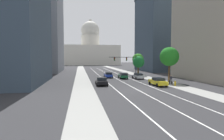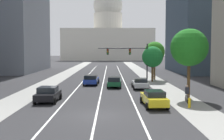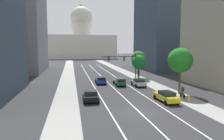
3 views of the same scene
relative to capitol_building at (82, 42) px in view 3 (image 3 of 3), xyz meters
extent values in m
plane|color=#2B2B2D|center=(0.00, -87.29, -11.67)|extent=(400.00, 400.00, 0.00)
cube|color=gray|center=(-8.39, -92.29, -11.66)|extent=(3.44, 130.00, 0.01)
cube|color=gray|center=(8.39, -92.29, -11.66)|extent=(3.44, 130.00, 0.01)
cube|color=white|center=(-3.33, -102.29, -11.65)|extent=(0.16, 90.00, 0.01)
cube|color=white|center=(0.00, -102.29, -11.65)|extent=(0.16, 90.00, 0.01)
cube|color=white|center=(3.33, -102.29, -11.65)|extent=(0.16, 90.00, 0.01)
cube|color=gray|center=(-23.82, -80.60, 6.43)|extent=(15.95, 24.74, 36.18)
cube|color=#334251|center=(23.54, -83.77, 3.63)|extent=(15.38, 21.83, 30.58)
cube|color=beige|center=(0.00, 0.00, -3.84)|extent=(45.43, 26.41, 15.64)
cylinder|color=beige|center=(0.00, 0.00, 8.25)|extent=(14.74, 14.74, 8.55)
sphere|color=beige|center=(0.00, 0.00, 16.65)|extent=(15.00, 15.00, 15.00)
cylinder|color=beige|center=(0.00, 0.00, 23.40)|extent=(2.70, 2.70, 3.75)
cube|color=yellow|center=(5.00, -123.70, -11.02)|extent=(1.95, 4.68, 0.66)
cube|color=black|center=(5.01, -123.94, -10.44)|extent=(1.70, 2.17, 0.48)
cylinder|color=black|center=(4.06, -122.18, -11.35)|extent=(0.25, 0.65, 0.64)
cylinder|color=black|center=(5.79, -122.10, -11.35)|extent=(0.25, 0.65, 0.64)
cylinder|color=black|center=(4.21, -125.31, -11.35)|extent=(0.25, 0.65, 0.64)
cylinder|color=black|center=(5.94, -125.23, -11.35)|extent=(0.25, 0.65, 0.64)
cube|color=#14512D|center=(1.67, -110.08, -11.05)|extent=(1.89, 4.73, 0.59)
cube|color=black|center=(1.62, -111.23, -10.46)|extent=(1.66, 2.35, 0.60)
cylinder|color=black|center=(0.87, -108.46, -11.35)|extent=(0.24, 0.65, 0.64)
cylinder|color=black|center=(2.58, -108.53, -11.35)|extent=(0.24, 0.65, 0.64)
cylinder|color=black|center=(0.75, -111.64, -11.35)|extent=(0.24, 0.65, 0.64)
cylinder|color=black|center=(2.46, -111.70, -11.35)|extent=(0.24, 0.65, 0.64)
cube|color=black|center=(-5.00, -121.39, -11.03)|extent=(1.96, 4.04, 0.62)
cube|color=black|center=(-5.00, -121.46, -10.45)|extent=(1.77, 1.88, 0.55)
cylinder|color=black|center=(-5.91, -120.01, -11.35)|extent=(0.23, 0.64, 0.64)
cylinder|color=black|center=(-4.03, -120.05, -11.35)|extent=(0.23, 0.64, 0.64)
cylinder|color=black|center=(-5.97, -122.74, -11.35)|extent=(0.23, 0.64, 0.64)
cylinder|color=black|center=(-4.08, -122.77, -11.35)|extent=(0.23, 0.64, 0.64)
cube|color=#B2B5BA|center=(5.00, -111.94, -11.05)|extent=(1.80, 4.10, 0.60)
cube|color=black|center=(5.00, -112.23, -10.51)|extent=(1.65, 2.12, 0.47)
cylinder|color=black|center=(4.11, -110.55, -11.35)|extent=(0.22, 0.64, 0.64)
cylinder|color=black|center=(5.90, -110.55, -11.35)|extent=(0.22, 0.64, 0.64)
cylinder|color=black|center=(4.10, -113.33, -11.35)|extent=(0.22, 0.64, 0.64)
cylinder|color=black|center=(5.89, -113.34, -11.35)|extent=(0.22, 0.64, 0.64)
cube|color=#1E389E|center=(-1.67, -107.60, -11.04)|extent=(2.05, 4.58, 0.62)
cube|color=black|center=(-1.70, -108.35, -10.46)|extent=(1.80, 2.29, 0.53)
cylinder|color=black|center=(-2.53, -106.03, -11.35)|extent=(0.25, 0.65, 0.64)
cylinder|color=black|center=(-0.67, -106.11, -11.35)|extent=(0.25, 0.65, 0.64)
cylinder|color=black|center=(-2.66, -109.08, -11.35)|extent=(0.25, 0.65, 0.64)
cylinder|color=black|center=(-0.81, -109.17, -11.35)|extent=(0.25, 0.65, 0.64)
cylinder|color=black|center=(6.97, -103.90, -8.65)|extent=(0.20, 0.20, 6.03)
cylinder|color=black|center=(3.05, -103.90, -6.30)|extent=(7.83, 0.14, 0.14)
cube|color=black|center=(4.22, -103.90, -6.85)|extent=(0.32, 0.28, 0.96)
sphere|color=red|center=(4.22, -104.05, -6.55)|extent=(0.20, 0.20, 0.20)
sphere|color=orange|center=(4.22, -104.05, -6.85)|extent=(0.20, 0.20, 0.20)
sphere|color=green|center=(4.22, -104.05, -7.15)|extent=(0.20, 0.20, 0.20)
cube|color=black|center=(0.70, -103.90, -6.85)|extent=(0.32, 0.28, 0.96)
sphere|color=red|center=(0.70, -104.05, -6.55)|extent=(0.20, 0.20, 0.20)
sphere|color=orange|center=(0.70, -104.05, -6.85)|extent=(0.20, 0.20, 0.20)
sphere|color=green|center=(0.70, -104.05, -7.15)|extent=(0.20, 0.20, 0.20)
cylinder|color=yellow|center=(8.01, -124.41, -11.32)|extent=(0.26, 0.26, 0.70)
sphere|color=yellow|center=(8.01, -124.41, -10.89)|extent=(0.26, 0.26, 0.26)
cylinder|color=yellow|center=(8.01, -124.57, -11.28)|extent=(0.10, 0.12, 0.10)
cylinder|color=black|center=(8.41, -122.45, -11.34)|extent=(0.11, 0.66, 0.66)
cylinder|color=black|center=(8.50, -121.41, -11.34)|extent=(0.11, 0.66, 0.66)
cube|color=black|center=(8.46, -121.93, -11.12)|extent=(0.15, 1.00, 0.36)
cube|color=#262833|center=(8.45, -121.98, -10.49)|extent=(0.38, 0.31, 0.64)
sphere|color=tan|center=(8.46, -121.91, -10.06)|extent=(0.22, 0.22, 0.22)
cylinder|color=#51381E|center=(7.88, -103.44, -10.26)|extent=(0.32, 0.32, 2.81)
sphere|color=#1B702E|center=(7.88, -103.44, -7.68)|extent=(3.37, 3.37, 3.37)
cylinder|color=#51381E|center=(8.68, -100.49, -9.89)|extent=(0.32, 0.32, 3.56)
sphere|color=#2C781F|center=(8.68, -100.49, -6.89)|extent=(3.47, 3.47, 3.47)
cylinder|color=#51381E|center=(9.28, -119.48, -9.68)|extent=(0.32, 0.32, 3.97)
sphere|color=#207620|center=(9.28, -119.48, -6.33)|extent=(3.90, 3.90, 3.90)
camera|label=1|loc=(-8.94, -155.40, -6.82)|focal=29.95mm
camera|label=2|loc=(1.06, -148.91, -6.62)|focal=45.53mm
camera|label=3|loc=(-7.51, -149.49, -4.39)|focal=33.50mm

